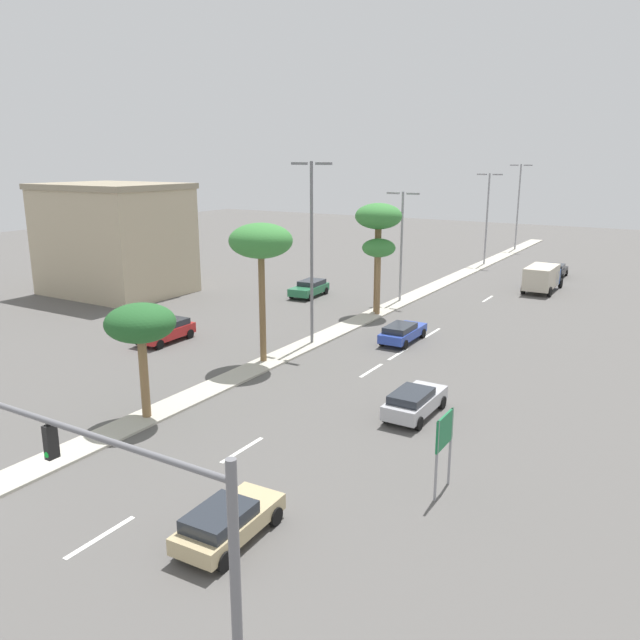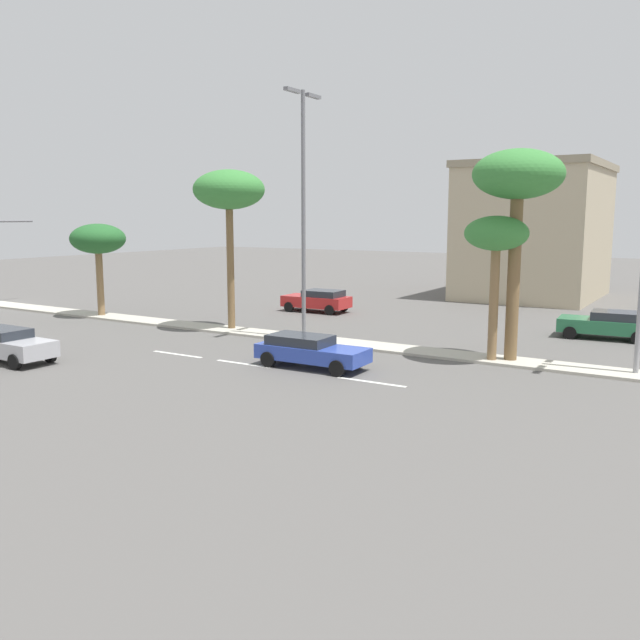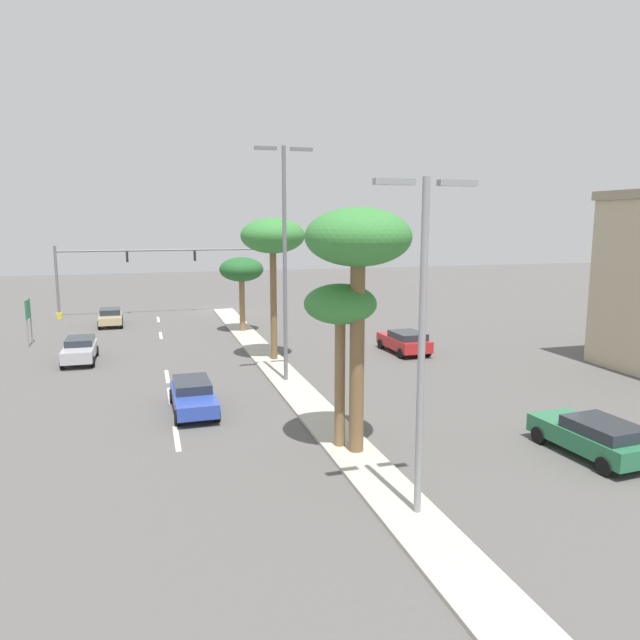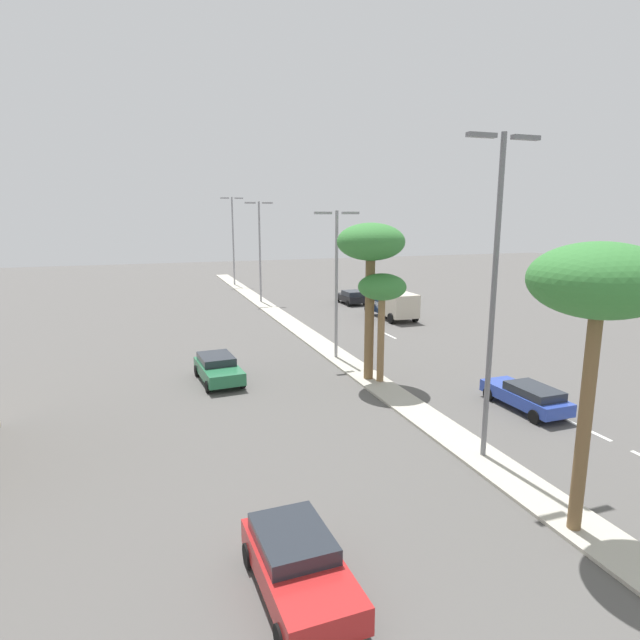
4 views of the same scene
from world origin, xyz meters
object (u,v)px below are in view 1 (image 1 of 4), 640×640
at_px(palm_tree_near, 378,220).
at_px(sedan_blue_center, 402,332).
at_px(street_lamp_left, 487,212).
at_px(sedan_red_outboard, 166,330).
at_px(palm_tree_outboard, 140,325).
at_px(sedan_black_inboard, 555,270).
at_px(directional_road_sign, 444,437).
at_px(street_lamp_right, 312,241).
at_px(street_lamp_leading, 402,237).
at_px(palm_tree_left, 261,243).
at_px(sedan_silver_trailing, 415,401).
at_px(palm_tree_right, 379,250).
at_px(box_truck, 542,277).
at_px(sedan_tan_leading, 227,522).
at_px(street_lamp_center, 518,201).
at_px(sedan_green_right, 310,288).
at_px(commercial_building, 115,239).
at_px(traffic_signal_gantry, 85,494).

height_order(palm_tree_near, sedan_blue_center, palm_tree_near).
distance_m(street_lamp_left, sedan_red_outboard, 43.89).
distance_m(palm_tree_outboard, sedan_black_inboard, 49.74).
bearing_deg(palm_tree_near, directional_road_sign, -58.75).
distance_m(street_lamp_right, street_lamp_leading, 14.99).
distance_m(palm_tree_left, sedan_silver_trailing, 13.24).
height_order(sedan_blue_center, sedan_red_outboard, sedan_red_outboard).
distance_m(palm_tree_right, box_truck, 18.97).
xyz_separation_m(palm_tree_outboard, palm_tree_right, (0.28, 24.22, 0.53)).
xyz_separation_m(directional_road_sign, sedan_silver_trailing, (-3.71, 6.12, -1.45)).
distance_m(street_lamp_right, sedan_silver_trailing, 14.62).
height_order(palm_tree_outboard, box_truck, palm_tree_outboard).
xyz_separation_m(sedan_tan_leading, box_truck, (-0.41, 46.28, 0.63)).
height_order(palm_tree_left, street_lamp_center, street_lamp_center).
bearing_deg(street_lamp_left, sedan_green_right, -107.91).
bearing_deg(palm_tree_right, street_lamp_left, 90.44).
xyz_separation_m(sedan_black_inboard, sedan_tan_leading, (0.91, -54.61, -0.05)).
height_order(sedan_tan_leading, box_truck, box_truck).
xyz_separation_m(street_lamp_center, sedan_green_right, (-7.94, -39.89, -5.84)).
bearing_deg(sedan_tan_leading, sedan_black_inboard, 90.96).
bearing_deg(sedan_tan_leading, commercial_building, 142.99).
relative_size(palm_tree_left, street_lamp_leading, 0.90).
distance_m(traffic_signal_gantry, street_lamp_right, 27.33).
bearing_deg(box_truck, sedan_red_outboard, -120.64).
relative_size(traffic_signal_gantry, palm_tree_left, 2.12).
xyz_separation_m(palm_tree_right, sedan_red_outboard, (-8.98, -14.12, -4.40)).
distance_m(traffic_signal_gantry, palm_tree_near, 37.08).
relative_size(sedan_blue_center, sedan_red_outboard, 1.07).
bearing_deg(traffic_signal_gantry, palm_tree_right, 104.70).
relative_size(palm_tree_right, sedan_tan_leading, 1.45).
bearing_deg(street_lamp_leading, commercial_building, -157.31).
bearing_deg(street_lamp_right, palm_tree_right, 88.86).
bearing_deg(sedan_blue_center, palm_tree_near, 128.15).
distance_m(sedan_black_inboard, sedan_green_right, 27.21).
height_order(street_lamp_left, sedan_blue_center, street_lamp_left).
distance_m(palm_tree_left, sedan_red_outboard, 10.62).
xyz_separation_m(street_lamp_right, sedan_black_inboard, (8.70, 34.06, -6.12)).
height_order(street_lamp_right, sedan_silver_trailing, street_lamp_right).
distance_m(traffic_signal_gantry, sedan_green_right, 42.22).
height_order(directional_road_sign, sedan_tan_leading, directional_road_sign).
bearing_deg(street_lamp_center, sedan_green_right, -101.26).
xyz_separation_m(traffic_signal_gantry, sedan_red_outboard, (-18.16, 20.88, -3.30)).
height_order(street_lamp_leading, sedan_red_outboard, street_lamp_leading).
relative_size(street_lamp_right, sedan_black_inboard, 2.94).
relative_size(street_lamp_left, sedan_green_right, 2.27).
relative_size(sedan_blue_center, sedan_tan_leading, 1.12).
bearing_deg(street_lamp_leading, sedan_silver_trailing, -64.15).
height_order(sedan_blue_center, box_truck, box_truck).
distance_m(commercial_building, palm_tree_outboard, 31.14).
relative_size(palm_tree_outboard, sedan_blue_center, 1.20).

